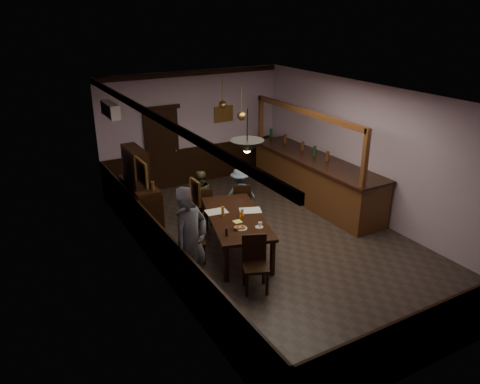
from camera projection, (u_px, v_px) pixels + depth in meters
room at (278, 173)px, 9.07m from camera, size 5.01×8.01×3.01m
dining_table at (236, 220)px, 9.01m from camera, size 1.56×2.39×0.75m
chair_far_left at (203, 205)px, 10.13m from camera, size 0.42×0.42×0.89m
chair_far_right at (242, 201)px, 10.32m from camera, size 0.53×0.53×0.92m
chair_near at (255, 260)px, 7.88m from camera, size 0.55×0.55×0.97m
chair_side at (191, 239)px, 8.70m from camera, size 0.47×0.47×0.88m
person_standing at (191, 243)px, 7.54m from camera, size 0.83×0.71×1.92m
person_seated_left at (200, 196)px, 10.33m from camera, size 0.60×0.48×1.19m
person_seated_right at (240, 193)px, 10.54m from camera, size 0.83×0.58×1.16m
newspaper_left at (216, 212)px, 9.19m from camera, size 0.46×0.35×0.01m
newspaper_right at (250, 210)px, 9.24m from camera, size 0.50×0.43×0.01m
napkin at (238, 221)px, 8.78m from camera, size 0.18×0.18×0.00m
saucer at (259, 227)px, 8.55m from camera, size 0.15×0.15×0.01m
coffee_cup at (260, 224)px, 8.56m from camera, size 0.10×0.10×0.07m
pastry_plate at (241, 228)px, 8.49m from camera, size 0.22×0.22×0.01m
pastry_ring_a at (237, 228)px, 8.46m from camera, size 0.13×0.13×0.04m
pastry_ring_b at (242, 227)px, 8.48m from camera, size 0.13×0.13×0.04m
soda_can at (241, 215)px, 8.89m from camera, size 0.07×0.07×0.12m
beer_glass at (223, 211)px, 8.96m from camera, size 0.06×0.06×0.20m
water_glass at (242, 212)px, 8.99m from camera, size 0.06×0.06×0.15m
pepper_mill at (227, 232)px, 8.23m from camera, size 0.04×0.04×0.14m
sideboard at (140, 198)px, 9.84m from camera, size 0.50×1.40×1.85m
bar_counter at (315, 179)px, 11.38m from camera, size 0.97×4.17×2.34m
door_back at (162, 150)px, 12.01m from camera, size 0.90×0.06×2.10m
ac_unit at (110, 110)px, 9.96m from camera, size 0.20×0.85×0.30m
picture_left_small at (195, 192)px, 6.41m from camera, size 0.04×0.28×0.36m
picture_left_large at (141, 172)px, 8.51m from camera, size 0.04×0.62×0.48m
picture_back at (224, 114)px, 12.56m from camera, size 0.55×0.04×0.42m
pendant_iron at (247, 147)px, 7.65m from camera, size 0.56×0.56×0.73m
pendant_brass_mid at (242, 116)px, 10.10m from camera, size 0.20×0.20×0.81m
pendant_brass_far at (223, 105)px, 11.21m from camera, size 0.20×0.20×0.81m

